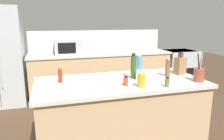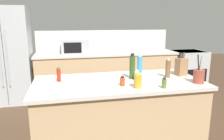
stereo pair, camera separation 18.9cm
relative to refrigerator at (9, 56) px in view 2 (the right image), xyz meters
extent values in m
cube|color=tan|center=(1.97, -0.05, -0.49)|extent=(2.97, 0.62, 0.90)
cube|color=beige|center=(1.97, -0.05, -0.02)|extent=(3.01, 0.66, 0.04)
cube|color=beige|center=(1.97, 0.27, 0.23)|extent=(2.97, 0.03, 0.46)
cube|color=tan|center=(1.67, -2.25, -0.49)|extent=(1.86, 0.85, 0.90)
cube|color=beige|center=(1.67, -2.25, -0.02)|extent=(1.92, 0.91, 0.04)
cube|color=#ADB2B7|center=(0.00, 0.00, 0.00)|extent=(0.86, 0.72, 1.88)
cube|color=#2D2D2D|center=(0.00, -0.36, 0.00)|extent=(0.01, 0.00, 1.78)
cylinder|color=#ADB2B7|center=(-0.06, -0.38, 0.00)|extent=(0.02, 0.02, 1.03)
cylinder|color=#ADB2B7|center=(0.06, -0.38, 0.00)|extent=(0.02, 0.02, 1.03)
cube|color=#ADB2B7|center=(3.90, -0.05, -0.48)|extent=(0.76, 0.64, 0.92)
cube|color=black|center=(3.90, -0.37, -0.59)|extent=(0.61, 0.01, 0.41)
cube|color=black|center=(3.90, -0.05, -0.03)|extent=(0.68, 0.58, 0.02)
cube|color=#ADB2B7|center=(1.29, -0.05, 0.15)|extent=(0.55, 0.38, 0.30)
cube|color=black|center=(1.24, -0.24, 0.15)|extent=(0.34, 0.01, 0.21)
cube|color=#936B47|center=(2.51, -2.17, 0.11)|extent=(0.15, 0.13, 0.22)
cylinder|color=black|center=(2.47, -2.17, 0.26)|extent=(0.02, 0.02, 0.07)
cylinder|color=black|center=(2.51, -2.17, 0.26)|extent=(0.02, 0.02, 0.07)
cylinder|color=brown|center=(2.54, -2.16, 0.26)|extent=(0.02, 0.02, 0.07)
cylinder|color=brown|center=(2.52, -2.52, 0.08)|extent=(0.12, 0.12, 0.15)
cylinder|color=olive|center=(2.54, -2.51, 0.23)|extent=(0.01, 0.05, 0.18)
cylinder|color=black|center=(2.50, -2.52, 0.23)|extent=(0.01, 0.05, 0.18)
cylinder|color=#B2B2B7|center=(2.52, -2.54, 0.23)|extent=(0.01, 0.03, 0.18)
cylinder|color=#567038|center=(2.07, -2.61, 0.05)|extent=(0.05, 0.05, 0.09)
cylinder|color=black|center=(2.07, -2.61, 0.10)|extent=(0.03, 0.03, 0.02)
cylinder|color=#B73D1E|center=(1.67, -2.44, 0.05)|extent=(0.05, 0.05, 0.09)
cylinder|color=black|center=(1.67, -2.44, 0.10)|extent=(0.03, 0.03, 0.02)
cylinder|color=#3384BC|center=(2.05, -1.91, 0.11)|extent=(0.07, 0.07, 0.22)
cylinder|color=white|center=(2.05, -1.91, 0.23)|extent=(0.04, 0.04, 0.03)
cylinder|color=silver|center=(1.88, -2.28, 0.06)|extent=(0.05, 0.05, 0.11)
cylinder|color=#B2B2B7|center=(1.88, -2.28, 0.12)|extent=(0.03, 0.03, 0.02)
cylinder|color=#2D4C1E|center=(1.86, -2.18, 0.14)|extent=(0.06, 0.06, 0.27)
cylinder|color=black|center=(1.86, -2.18, 0.29)|extent=(0.04, 0.04, 0.03)
cylinder|color=gold|center=(1.80, -2.54, 0.07)|extent=(0.08, 0.08, 0.14)
cylinder|color=gold|center=(1.80, -2.54, 0.15)|extent=(0.05, 0.05, 0.02)
cylinder|color=brown|center=(2.30, -2.22, 0.11)|extent=(0.06, 0.06, 0.21)
cylinder|color=#B2B2B7|center=(2.30, -2.22, 0.22)|extent=(0.04, 0.04, 0.03)
cylinder|color=red|center=(1.01, -2.12, 0.08)|extent=(0.05, 0.05, 0.15)
cylinder|color=green|center=(1.01, -2.12, 0.16)|extent=(0.03, 0.03, 0.02)
camera|label=1|loc=(0.90, -4.55, 0.68)|focal=35.00mm
camera|label=2|loc=(1.08, -4.59, 0.68)|focal=35.00mm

